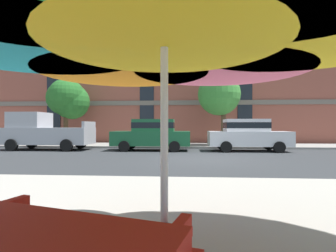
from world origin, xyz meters
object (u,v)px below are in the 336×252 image
Objects in this scene: pickup_silver at (44,132)px; street_tree_middle at (220,96)px; sedan_green at (152,134)px; patio_umbrella at (164,15)px; street_tree_left at (67,98)px; sedan_white at (247,134)px.

pickup_silver is 1.02× the size of street_tree_middle.
sedan_green is 12.89m from patio_umbrella.
street_tree_left reaches higher than sedan_green.
street_tree_middle is at bearing 15.61° from pickup_silver.
street_tree_middle is (10.76, -0.28, 0.06)m from street_tree_left.
patio_umbrella is at bearing -82.09° from sedan_green.
sedan_white is 1.06× the size of patio_umbrella.
street_tree_middle is at bearing 35.17° from sedan_green.
patio_umbrella is at bearing -57.19° from pickup_silver.
street_tree_left is at bearing 153.55° from sedan_green.
street_tree_left reaches higher than patio_umbrella.
street_tree_middle reaches higher than street_tree_left.
sedan_green is at bearing 97.91° from patio_umbrella.
patio_umbrella is (8.31, -15.96, -1.17)m from street_tree_left.
street_tree_middle reaches higher than patio_umbrella.
sedan_white is 13.26m from patio_umbrella.
pickup_silver is 1.23× the size of patio_umbrella.
street_tree_left is 18.03m from patio_umbrella.
street_tree_middle is at bearing 81.11° from patio_umbrella.
patio_umbrella is (1.77, -12.70, 1.29)m from sedan_green.
street_tree_left is at bearing 164.68° from sedan_white.
sedan_white is 12.57m from street_tree_left.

